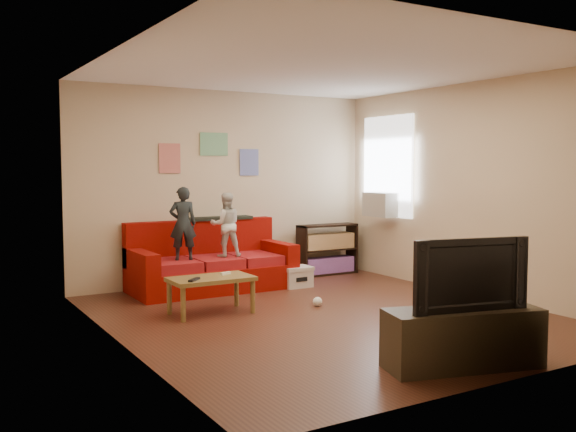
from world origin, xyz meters
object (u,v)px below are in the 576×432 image
coffee_table (211,282)px  television (464,273)px  sofa (211,266)px  child_b (226,225)px  bookshelf (327,252)px  file_box (296,277)px  tv_stand (463,338)px  child_a (183,223)px

coffee_table → television: (0.98, -2.82, 0.42)m
sofa → child_b: size_ratio=2.52×
coffee_table → bookshelf: size_ratio=0.96×
child_b → bookshelf: size_ratio=0.89×
file_box → television: size_ratio=0.40×
tv_stand → television: size_ratio=1.26×
child_a → child_b: (0.60, 0.00, -0.04)m
child_a → file_box: 1.72m
child_b → television: 3.98m
coffee_table → tv_stand: size_ratio=0.71×
child_b → bookshelf: (1.87, 0.36, -0.53)m
bookshelf → child_a: bearing=-171.6°
child_a → tv_stand: child_a is taller
television → tv_stand: bearing=0.0°
coffee_table → file_box: coffee_table is taller
coffee_table → bookshelf: bearing=30.3°
child_a → bookshelf: bearing=-154.7°
coffee_table → television: television is taller
child_b → file_box: (0.91, -0.29, -0.73)m
child_a → file_box: child_a is taller
bookshelf → file_box: size_ratio=2.34×
television → coffee_table: bearing=121.6°
child_b → tv_stand: (0.26, -3.97, -0.63)m
sofa → child_a: child_a is taller
file_box → tv_stand: (-0.66, -3.69, 0.10)m
sofa → child_a: 0.77m
sofa → file_box: size_ratio=5.24×
child_a → television: child_a is taller
bookshelf → tv_stand: size_ratio=0.74×
child_b → coffee_table: child_b is taller
tv_stand → television: television is taller
child_b → television: (0.26, -3.97, -0.09)m
child_a → bookshelf: 2.56m
coffee_table → file_box: bearing=28.0°
file_box → bookshelf: bearing=34.2°
tv_stand → child_b: bearing=109.5°
file_box → television: television is taller
television → child_a: bearing=114.5°
bookshelf → television: television is taller
child_b → bookshelf: 1.98m
file_box → television: 3.80m
sofa → coffee_table: sofa is taller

